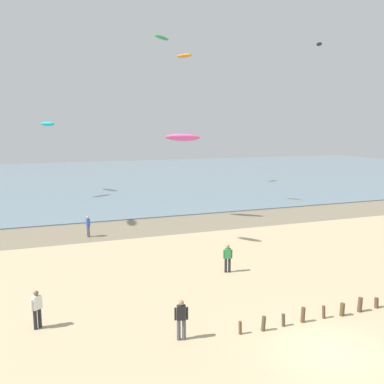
% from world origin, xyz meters
% --- Properties ---
extents(ground_plane, '(160.00, 160.00, 0.00)m').
position_xyz_m(ground_plane, '(0.00, 0.00, 0.00)').
color(ground_plane, tan).
extents(wet_sand_strip, '(120.00, 6.70, 0.01)m').
position_xyz_m(wet_sand_strip, '(0.00, 22.47, 0.00)').
color(wet_sand_strip, '#84755B').
rests_on(wet_sand_strip, ground).
extents(sea, '(160.00, 70.00, 0.10)m').
position_xyz_m(sea, '(0.00, 60.82, 0.05)').
color(sea, slate).
rests_on(sea, ground).
extents(groyne_near, '(14.79, 0.35, 0.71)m').
position_xyz_m(groyne_near, '(5.01, 2.46, 0.31)').
color(groyne_near, brown).
rests_on(groyne_near, ground).
extents(person_mid_beach, '(0.56, 0.30, 1.71)m').
position_xyz_m(person_mid_beach, '(-5.07, 2.91, 0.92)').
color(person_mid_beach, '#4C4C56').
rests_on(person_mid_beach, ground).
extents(person_by_waterline, '(0.55, 0.32, 1.71)m').
position_xyz_m(person_by_waterline, '(0.13, 9.57, 0.92)').
color(person_by_waterline, '#232328').
rests_on(person_by_waterline, ground).
extents(person_left_flank, '(0.48, 0.39, 1.71)m').
position_xyz_m(person_left_flank, '(-10.61, 6.00, 0.92)').
color(person_left_flank, '#232328').
rests_on(person_left_flank, ground).
extents(person_right_flank, '(0.30, 0.56, 1.71)m').
position_xyz_m(person_right_flank, '(-6.81, 20.86, 0.92)').
color(person_right_flank, '#4C4C56').
rests_on(person_right_flank, ground).
extents(kite_aloft_1, '(3.19, 2.85, 0.92)m').
position_xyz_m(kite_aloft_1, '(7.07, 47.01, 21.35)').
color(kite_aloft_1, green).
extents(kite_aloft_2, '(3.40, 3.08, 0.96)m').
position_xyz_m(kite_aloft_2, '(2.35, 24.32, 7.75)').
color(kite_aloft_2, '#E54C99').
extents(kite_aloft_4, '(1.64, 2.12, 0.47)m').
position_xyz_m(kite_aloft_4, '(4.80, 30.74, 16.17)').
color(kite_aloft_4, orange).
extents(kite_aloft_5, '(1.24, 1.93, 0.53)m').
position_xyz_m(kite_aloft_5, '(25.49, 35.67, 19.62)').
color(kite_aloft_5, black).
extents(kite_aloft_7, '(2.38, 3.64, 0.70)m').
position_xyz_m(kite_aloft_7, '(-8.95, 45.56, 9.15)').
color(kite_aloft_7, '#19B2B7').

